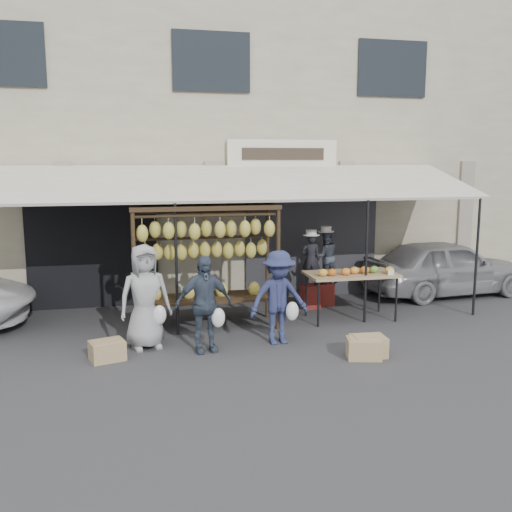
{
  "coord_description": "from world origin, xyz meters",
  "views": [
    {
      "loc": [
        -1.8,
        -8.53,
        3.0
      ],
      "look_at": [
        0.46,
        1.4,
        1.3
      ],
      "focal_mm": 40.0,
      "sensor_mm": 36.0,
      "label": 1
    }
  ],
  "objects": [
    {
      "name": "ground_plane",
      "position": [
        0.0,
        0.0,
        0.0
      ],
      "size": [
        90.0,
        90.0,
        0.0
      ],
      "primitive_type": "plane",
      "color": "#2D2D30"
    },
    {
      "name": "shophouse",
      "position": [
        -0.0,
        6.5,
        3.65
      ],
      "size": [
        24.0,
        6.15,
        7.3
      ],
      "color": "#BAB194",
      "rests_on": "ground_plane"
    },
    {
      "name": "awning",
      "position": [
        0.01,
        2.28,
        2.57
      ],
      "size": [
        10.0,
        2.35,
        2.92
      ],
      "color": "silver",
      "rests_on": "ground_plane"
    },
    {
      "name": "banana_rack",
      "position": [
        -0.46,
        1.42,
        1.57
      ],
      "size": [
        2.6,
        0.9,
        2.24
      ],
      "color": "black",
      "rests_on": "ground_plane"
    },
    {
      "name": "produce_table",
      "position": [
        2.32,
        1.39,
        0.87
      ],
      "size": [
        1.7,
        0.9,
        1.04
      ],
      "color": "tan",
      "rests_on": "ground_plane"
    },
    {
      "name": "vendor_left",
      "position": [
        1.84,
        2.4,
        1.02
      ],
      "size": [
        0.44,
        0.34,
        1.06
      ],
      "primitive_type": "imported",
      "rotation": [
        0.0,
        0.0,
        2.9
      ],
      "color": "black",
      "rests_on": "stool_left"
    },
    {
      "name": "vendor_right",
      "position": [
        2.22,
        2.58,
        1.03
      ],
      "size": [
        0.58,
        0.47,
        1.13
      ],
      "primitive_type": "imported",
      "rotation": [
        0.0,
        0.0,
        3.22
      ],
      "color": "#3A414D",
      "rests_on": "stool_right"
    },
    {
      "name": "customer_left",
      "position": [
        -1.56,
        0.55,
        0.85
      ],
      "size": [
        0.93,
        0.71,
        1.7
      ],
      "primitive_type": "imported",
      "rotation": [
        0.0,
        0.0,
        0.23
      ],
      "color": "#959597",
      "rests_on": "ground_plane"
    },
    {
      "name": "customer_mid",
      "position": [
        -0.67,
        0.17,
        0.78
      ],
      "size": [
        0.95,
        0.49,
        1.55
      ],
      "primitive_type": "imported",
      "rotation": [
        0.0,
        0.0,
        0.13
      ],
      "color": "#394557",
      "rests_on": "ground_plane"
    },
    {
      "name": "customer_right",
      "position": [
        0.59,
        0.3,
        0.78
      ],
      "size": [
        1.08,
        0.71,
        1.56
      ],
      "primitive_type": "imported",
      "rotation": [
        0.0,
        0.0,
        0.13
      ],
      "color": "navy",
      "rests_on": "ground_plane"
    },
    {
      "name": "stool_left",
      "position": [
        1.84,
        2.4,
        0.24
      ],
      "size": [
        0.43,
        0.43,
        0.49
      ],
      "primitive_type": "cube",
      "rotation": [
        0.0,
        0.0,
        0.28
      ],
      "color": "maroon",
      "rests_on": "ground_plane"
    },
    {
      "name": "stool_right",
      "position": [
        2.22,
        2.58,
        0.23
      ],
      "size": [
        0.42,
        0.42,
        0.46
      ],
      "primitive_type": "cube",
      "rotation": [
        0.0,
        0.0,
        0.35
      ],
      "color": "maroon",
      "rests_on": "ground_plane"
    },
    {
      "name": "crate_near_a",
      "position": [
        1.68,
        -0.7,
        0.15
      ],
      "size": [
        0.59,
        0.5,
        0.31
      ],
      "primitive_type": "cube",
      "rotation": [
        0.0,
        0.0,
        -0.25
      ],
      "color": "tan",
      "rests_on": "ground_plane"
    },
    {
      "name": "crate_near_b",
      "position": [
        1.79,
        -0.62,
        0.16
      ],
      "size": [
        0.55,
        0.43,
        0.31
      ],
      "primitive_type": "cube",
      "rotation": [
        0.0,
        0.0,
        -0.06
      ],
      "color": "tan",
      "rests_on": "ground_plane"
    },
    {
      "name": "crate_far",
      "position": [
        -2.16,
        0.09,
        0.15
      ],
      "size": [
        0.59,
        0.51,
        0.3
      ],
      "primitive_type": "cube",
      "rotation": [
        0.0,
        0.0,
        0.29
      ],
      "color": "tan",
      "rests_on": "ground_plane"
    },
    {
      "name": "sedan",
      "position": [
        5.19,
        2.83,
        0.64
      ],
      "size": [
        3.87,
        1.81,
        1.28
      ],
      "primitive_type": "imported",
      "rotation": [
        0.0,
        0.0,
        1.65
      ],
      "color": "gray",
      "rests_on": "ground_plane"
    }
  ]
}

